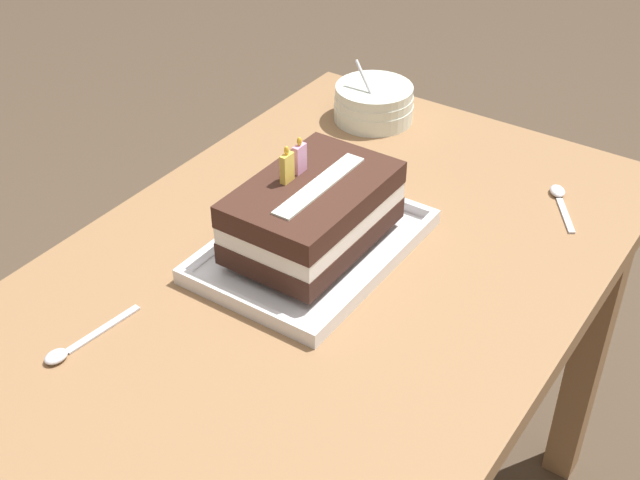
# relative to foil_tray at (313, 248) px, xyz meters

# --- Properties ---
(dining_table) EXTENTS (1.07, 0.71, 0.73)m
(dining_table) POSITION_rel_foil_tray_xyz_m (-0.01, -0.03, -0.12)
(dining_table) COLOR olive
(dining_table) RESTS_ON ground_plane
(foil_tray) EXTENTS (0.34, 0.24, 0.02)m
(foil_tray) POSITION_rel_foil_tray_xyz_m (0.00, 0.00, 0.00)
(foil_tray) COLOR silver
(foil_tray) RESTS_ON dining_table
(birthday_cake) EXTENTS (0.25, 0.16, 0.15)m
(birthday_cake) POSITION_rel_foil_tray_xyz_m (0.00, 0.00, 0.07)
(birthday_cake) COLOR #3B2118
(birthday_cake) RESTS_ON foil_tray
(bowl_stack) EXTENTS (0.15, 0.15, 0.11)m
(bowl_stack) POSITION_rel_foil_tray_xyz_m (0.40, 0.14, 0.03)
(bowl_stack) COLOR silver
(bowl_stack) RESTS_ON dining_table
(serving_spoon_near_tray) EXTENTS (0.12, 0.08, 0.01)m
(serving_spoon_near_tray) POSITION_rel_foil_tray_xyz_m (0.34, -0.25, -0.00)
(serving_spoon_near_tray) COLOR silver
(serving_spoon_near_tray) RESTS_ON dining_table
(serving_spoon_by_bowls) EXTENTS (0.15, 0.03, 0.01)m
(serving_spoon_by_bowls) POSITION_rel_foil_tray_xyz_m (-0.35, 0.14, -0.00)
(serving_spoon_by_bowls) COLOR silver
(serving_spoon_by_bowls) RESTS_ON dining_table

